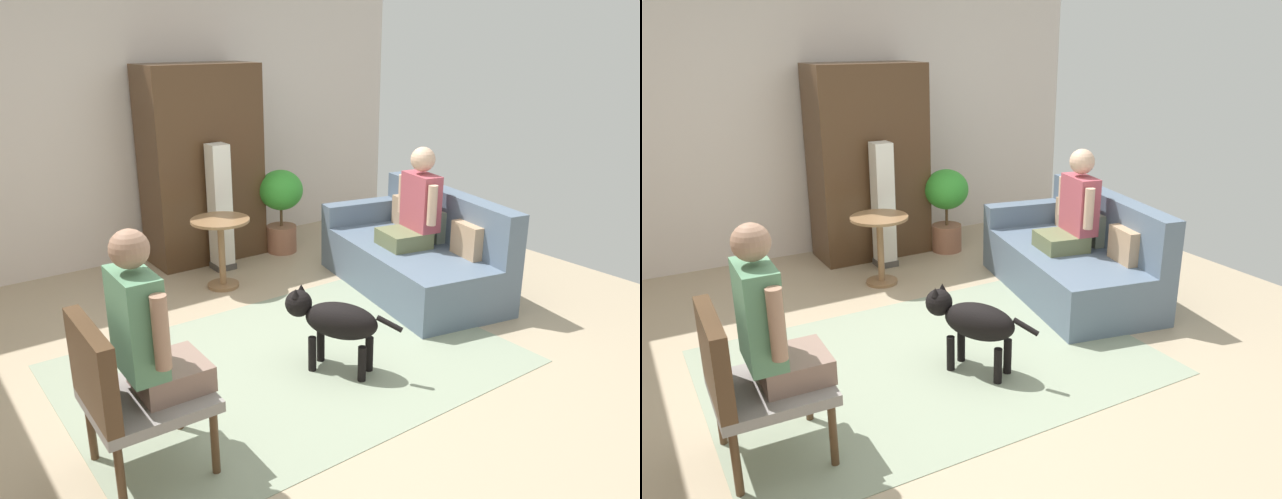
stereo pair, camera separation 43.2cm
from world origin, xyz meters
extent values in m
plane|color=tan|center=(0.00, 0.00, 0.00)|extent=(6.49, 6.49, 0.00)
cube|color=silver|center=(0.00, 2.73, 1.42)|extent=(6.01, 0.12, 2.83)
cube|color=gray|center=(-0.18, -0.09, 0.00)|extent=(3.00, 2.11, 0.01)
cube|color=slate|center=(1.45, 0.42, 0.21)|extent=(1.26, 1.96, 0.42)
cube|color=slate|center=(1.82, 0.35, 0.65)|extent=(0.54, 1.81, 0.45)
cube|color=slate|center=(1.61, 1.22, 0.53)|extent=(0.94, 0.36, 0.21)
cube|color=tan|center=(1.60, -0.07, 0.56)|extent=(0.16, 0.33, 0.28)
cube|color=gray|center=(1.70, 0.43, 0.56)|extent=(0.16, 0.31, 0.28)
cube|color=tan|center=(1.80, 0.91, 0.56)|extent=(0.15, 0.28, 0.28)
cylinder|color=#4C331E|center=(-1.13, -0.34, 0.19)|extent=(0.04, 0.04, 0.38)
cylinder|color=#4C331E|center=(-1.14, -0.82, 0.19)|extent=(0.04, 0.04, 0.38)
cylinder|color=#4C331E|center=(-1.63, -0.33, 0.19)|extent=(0.04, 0.04, 0.38)
cylinder|color=#4C331E|center=(-1.64, -0.81, 0.19)|extent=(0.04, 0.04, 0.38)
cube|color=gray|center=(-1.39, -0.58, 0.41)|extent=(0.61, 0.59, 0.06)
cube|color=#4C331E|center=(-1.64, -0.57, 0.66)|extent=(0.09, 0.58, 0.45)
cube|color=#676F4A|center=(1.37, 0.44, 0.49)|extent=(0.45, 0.45, 0.14)
cube|color=#B24C59|center=(1.52, 0.41, 0.81)|extent=(0.25, 0.41, 0.49)
sphere|color=#DDB293|center=(1.52, 0.41, 1.18)|extent=(0.21, 0.21, 0.21)
cylinder|color=#DDB293|center=(1.44, 0.19, 0.83)|extent=(0.08, 0.08, 0.34)
cylinder|color=#DDB293|center=(1.53, 0.65, 0.83)|extent=(0.08, 0.08, 0.34)
cube|color=#886A5D|center=(-1.26, -0.58, 0.51)|extent=(0.37, 0.37, 0.14)
cube|color=#598C66|center=(-1.41, -0.58, 0.85)|extent=(0.19, 0.37, 0.53)
sphere|color=#A57A60|center=(-1.41, -0.58, 1.23)|extent=(0.19, 0.19, 0.19)
cylinder|color=#A57A60|center=(-1.36, -0.36, 0.87)|extent=(0.08, 0.08, 0.37)
cylinder|color=#A57A60|center=(-1.37, -0.80, 0.87)|extent=(0.08, 0.08, 0.37)
cylinder|color=olive|center=(0.11, 1.47, 0.63)|extent=(0.52, 0.52, 0.02)
cylinder|color=olive|center=(0.11, 1.47, 0.31)|extent=(0.06, 0.06, 0.62)
cylinder|color=olive|center=(0.11, 1.47, 0.01)|extent=(0.29, 0.29, 0.03)
ellipsoid|color=black|center=(0.04, -0.37, 0.37)|extent=(0.47, 0.56, 0.25)
sphere|color=black|center=(-0.12, -0.10, 0.45)|extent=(0.19, 0.19, 0.19)
cone|color=black|center=(-0.16, -0.12, 0.54)|extent=(0.06, 0.06, 0.06)
cone|color=black|center=(-0.08, -0.08, 0.54)|extent=(0.06, 0.06, 0.06)
cylinder|color=black|center=(0.21, -0.65, 0.41)|extent=(0.12, 0.17, 0.10)
cylinder|color=black|center=(-0.12, -0.25, 0.13)|extent=(0.06, 0.06, 0.25)
cylinder|color=black|center=(0.01, -0.18, 0.13)|extent=(0.06, 0.06, 0.25)
cylinder|color=black|center=(0.07, -0.56, 0.13)|extent=(0.06, 0.06, 0.25)
cylinder|color=black|center=(0.19, -0.48, 0.13)|extent=(0.06, 0.06, 0.25)
cylinder|color=#996047|center=(1.09, 1.99, 0.14)|extent=(0.31, 0.31, 0.28)
cylinder|color=brown|center=(1.09, 1.99, 0.38)|extent=(0.03, 0.03, 0.20)
ellipsoid|color=green|center=(1.09, 1.99, 0.67)|extent=(0.46, 0.46, 0.41)
cube|color=#4C4742|center=(0.34, 1.90, 0.03)|extent=(0.20, 0.20, 0.06)
cube|color=white|center=(0.34, 1.90, 0.64)|extent=(0.18, 0.18, 1.17)
cube|color=#4C331E|center=(0.38, 2.32, 0.96)|extent=(1.12, 0.56, 1.93)
camera|label=1|loc=(-2.35, -3.39, 2.19)|focal=35.64mm
camera|label=2|loc=(-1.99, -3.63, 2.19)|focal=35.64mm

